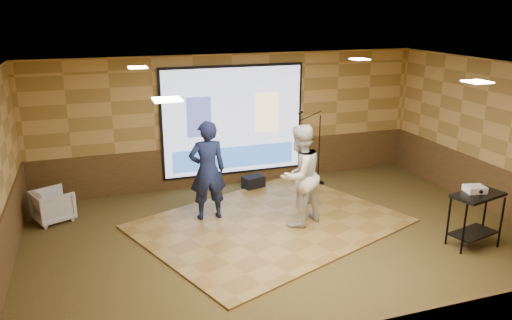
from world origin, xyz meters
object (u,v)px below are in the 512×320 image
object	(u,v)px
av_table	(476,210)
player_left	(207,170)
duffel_bag	(253,182)
player_right	(300,176)
banquet_chair	(53,206)
projector	(475,189)
projector_screen	(233,122)
dance_floor	(270,223)
mic_stand	(316,163)

from	to	relation	value
av_table	player_left	bearing A→B (deg)	147.82
av_table	duffel_bag	size ratio (longest dim) A/B	2.07
player_right	banquet_chair	size ratio (longest dim) A/B	2.80
duffel_bag	projector	bearing A→B (deg)	-54.72
projector	duffel_bag	world-z (taller)	projector
projector_screen	projector	xyz separation A→B (m)	(3.03, -4.31, -0.45)
projector_screen	av_table	xyz separation A→B (m)	(3.03, -4.40, -0.80)
projector_screen	player_right	distance (m)	2.74
dance_floor	duffel_bag	bearing A→B (deg)	80.91
projector_screen	av_table	distance (m)	5.40
mic_stand	banquet_chair	bearing A→B (deg)	-154.96
projector_screen	duffel_bag	world-z (taller)	projector_screen
player_right	mic_stand	xyz separation A→B (m)	(1.31, 2.01, -0.50)
mic_stand	player_left	bearing A→B (deg)	-135.41
projector	dance_floor	bearing A→B (deg)	158.92
player_left	av_table	size ratio (longest dim) A/B	2.01
player_right	projector	distance (m)	3.02
player_right	av_table	size ratio (longest dim) A/B	1.99
projector	banquet_chair	distance (m)	7.75
projector_screen	projector	bearing A→B (deg)	-54.91
dance_floor	player_left	xyz separation A→B (m)	(-1.05, 0.62, 0.99)
av_table	projector	size ratio (longest dim) A/B	2.98
duffel_bag	player_right	bearing A→B (deg)	-85.07
av_table	banquet_chair	distance (m)	7.77
av_table	duffel_bag	world-z (taller)	av_table
projector_screen	dance_floor	xyz separation A→B (m)	(0.00, -2.44, -1.46)
player_left	dance_floor	bearing A→B (deg)	149.67
duffel_bag	dance_floor	bearing A→B (deg)	-99.09
dance_floor	player_left	world-z (taller)	player_left
av_table	projector	xyz separation A→B (m)	(-0.00, 0.09, 0.34)
player_left	av_table	xyz separation A→B (m)	(4.08, -2.57, -0.33)
dance_floor	av_table	distance (m)	3.66
av_table	banquet_chair	world-z (taller)	av_table
duffel_bag	player_left	bearing A→B (deg)	-135.32
player_right	mic_stand	bearing A→B (deg)	-148.76
projector_screen	banquet_chair	distance (m)	4.20
player_right	dance_floor	bearing A→B (deg)	-47.64
player_right	duffel_bag	size ratio (longest dim) A/B	4.13
projector	banquet_chair	world-z (taller)	projector
player_right	projector_screen	bearing A→B (deg)	-105.04
dance_floor	banquet_chair	bearing A→B (deg)	159.07
mic_stand	banquet_chair	size ratio (longest dim) A/B	2.57
projector_screen	player_right	size ratio (longest dim) A/B	1.72
player_left	duffel_bag	distance (m)	2.11
projector_screen	player_left	world-z (taller)	projector_screen
player_left	player_right	xyz separation A→B (m)	(1.55, -0.82, -0.01)
projector_screen	banquet_chair	xyz separation A→B (m)	(-3.92, -0.95, -1.16)
dance_floor	av_table	xyz separation A→B (m)	(3.03, -1.95, 0.66)
dance_floor	projector	xyz separation A→B (m)	(3.02, -1.86, 1.00)
duffel_bag	mic_stand	bearing A→B (deg)	-6.00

